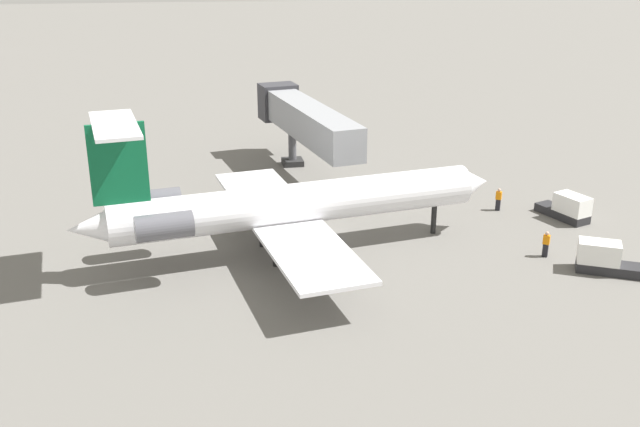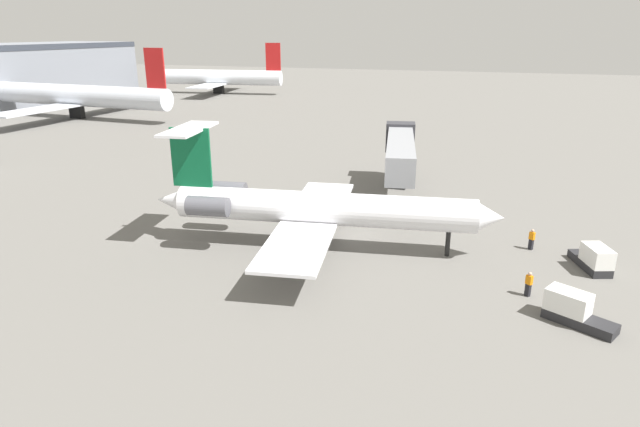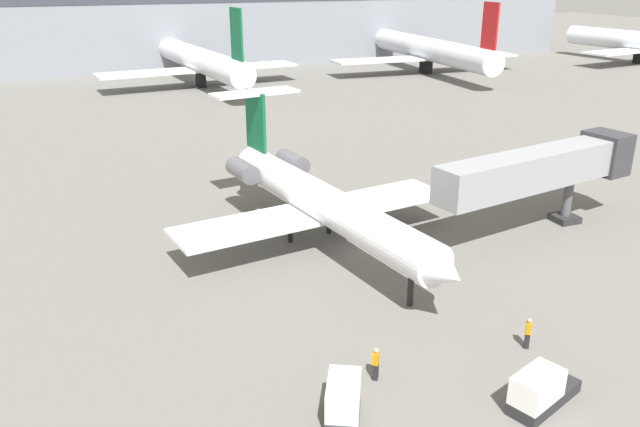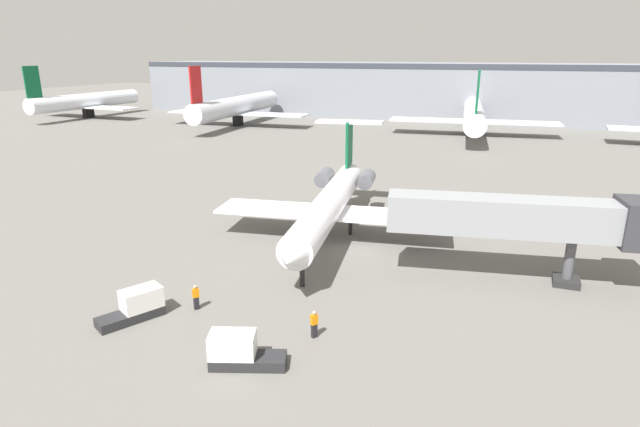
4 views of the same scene
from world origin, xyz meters
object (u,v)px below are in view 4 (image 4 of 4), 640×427
object	(u,v)px
ground_crew_loader	(196,297)
parked_airliner_west_mid	(237,106)
jet_bridge	(533,219)
baggage_tug_lead	(137,306)
regional_jet	(331,201)
parked_airliner_centre	(474,114)
parked_airliner_west_end	(86,101)
ground_crew_marshaller	(314,324)
baggage_tug_trailing	(239,352)

from	to	relation	value
ground_crew_loader	parked_airliner_west_mid	xyz separation A→B (m)	(-41.99, 78.32, 3.52)
jet_bridge	baggage_tug_lead	bearing A→B (deg)	-147.06
regional_jet	baggage_tug_lead	bearing A→B (deg)	-108.40
parked_airliner_centre	regional_jet	bearing A→B (deg)	-95.02
baggage_tug_lead	parked_airliner_west_end	distance (m)	115.07
ground_crew_marshaller	ground_crew_loader	size ratio (longest dim) A/B	1.00
ground_crew_loader	baggage_tug_lead	xyz separation A→B (m)	(-2.73, -2.37, -0.02)
ground_crew_marshaller	parked_airliner_centre	distance (m)	83.25
regional_jet	parked_airliner_west_end	size ratio (longest dim) A/B	0.81
ground_crew_loader	parked_airliner_west_mid	distance (m)	88.94
baggage_tug_trailing	parked_airliner_centre	bearing A→B (deg)	87.72
regional_jet	parked_airliner_centre	world-z (taller)	parked_airliner_centre
baggage_tug_trailing	regional_jet	bearing A→B (deg)	96.61
jet_bridge	parked_airliner_west_end	world-z (taller)	parked_airliner_west_end
ground_crew_marshaller	parked_airliner_west_end	world-z (taller)	parked_airliner_west_end
jet_bridge	ground_crew_marshaller	world-z (taller)	jet_bridge
baggage_tug_lead	parked_airliner_west_end	world-z (taller)	parked_airliner_west_end
parked_airliner_west_end	parked_airliner_centre	world-z (taller)	parked_airliner_centre
regional_jet	ground_crew_marshaller	size ratio (longest dim) A/B	16.12
baggage_tug_trailing	parked_airliner_west_end	size ratio (longest dim) A/B	0.13
ground_crew_loader	parked_airliner_west_mid	world-z (taller)	parked_airliner_west_mid
regional_jet	baggage_tug_trailing	distance (m)	20.86
ground_crew_marshaller	parked_airliner_west_mid	distance (m)	93.58
regional_jet	parked_airliner_centre	size ratio (longest dim) A/B	0.69
baggage_tug_lead	parked_airliner_west_mid	bearing A→B (deg)	115.95
baggage_tug_trailing	parked_airliner_centre	distance (m)	87.40
jet_bridge	baggage_tug_lead	world-z (taller)	jet_bridge
baggage_tug_trailing	ground_crew_loader	bearing A→B (deg)	141.80
ground_crew_marshaller	ground_crew_loader	world-z (taller)	same
jet_bridge	parked_airliner_centre	size ratio (longest dim) A/B	0.46
ground_crew_loader	parked_airliner_west_mid	bearing A→B (deg)	118.20
parked_airliner_west_end	parked_airliner_west_mid	bearing A→B (deg)	0.84
parked_airliner_west_mid	regional_jet	bearing A→B (deg)	-53.93
parked_airliner_west_end	parked_airliner_west_mid	world-z (taller)	parked_airliner_west_mid
ground_crew_loader	parked_airliner_centre	distance (m)	83.30
ground_crew_marshaller	baggage_tug_trailing	world-z (taller)	baggage_tug_trailing
regional_jet	parked_airliner_west_end	xyz separation A→B (m)	(-88.71, 61.66, 0.81)
baggage_tug_lead	parked_airliner_west_end	bearing A→B (deg)	135.89
ground_crew_loader	baggage_tug_trailing	size ratio (longest dim) A/B	0.40
ground_crew_marshaller	baggage_tug_trailing	size ratio (longest dim) A/B	0.40
ground_crew_marshaller	regional_jet	bearing A→B (deg)	106.85
baggage_tug_lead	parked_airliner_west_end	xyz separation A→B (m)	(-82.59, 80.05, 3.33)
baggage_tug_lead	baggage_tug_trailing	xyz separation A→B (m)	(8.50, -2.18, 0.00)
baggage_tug_lead	parked_airliner_centre	world-z (taller)	parked_airliner_centre
parked_airliner_west_mid	ground_crew_loader	bearing A→B (deg)	-61.80
regional_jet	jet_bridge	world-z (taller)	regional_jet
ground_crew_loader	baggage_tug_trailing	distance (m)	7.35
regional_jet	parked_airliner_west_mid	world-z (taller)	parked_airliner_west_mid
ground_crew_loader	ground_crew_marshaller	bearing A→B (deg)	-3.14
ground_crew_marshaller	baggage_tug_lead	xyz separation A→B (m)	(-11.11, -1.91, -0.02)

